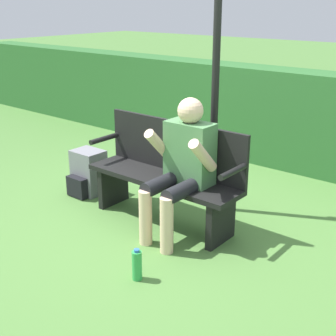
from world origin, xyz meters
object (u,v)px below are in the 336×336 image
at_px(park_bench, 167,172).
at_px(person_seated, 182,162).
at_px(backpack, 88,173).
at_px(signpost, 215,75).
at_px(water_bottle, 137,265).

distance_m(park_bench, person_seated, 0.36).
relative_size(backpack, signpost, 0.20).
height_order(person_seated, backpack, person_seated).
relative_size(park_bench, backpack, 3.25).
distance_m(water_bottle, signpost, 1.85).
height_order(water_bottle, signpost, signpost).
height_order(backpack, signpost, signpost).
relative_size(backpack, water_bottle, 1.88).
height_order(person_seated, signpost, signpost).
height_order(park_bench, person_seated, person_seated).
distance_m(park_bench, signpost, 0.98).
bearing_deg(backpack, water_bottle, -29.97).
xyz_separation_m(backpack, water_bottle, (1.52, -0.88, -0.10)).
relative_size(person_seated, signpost, 0.51).
distance_m(park_bench, backpack, 1.08).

